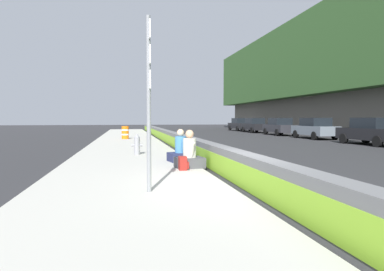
{
  "coord_description": "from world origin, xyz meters",
  "views": [
    {
      "loc": [
        -6.99,
        2.73,
        1.66
      ],
      "look_at": [
        6.58,
        -0.03,
        0.93
      ],
      "focal_mm": 30.51,
      "sensor_mm": 36.0,
      "label": 1
    }
  ],
  "objects_px": {
    "parked_car_third": "(372,131)",
    "parked_car_fourth": "(315,128)",
    "seated_person_middle": "(181,151)",
    "parked_car_far": "(255,125)",
    "route_sign_post": "(149,90)",
    "parked_car_farther": "(240,124)",
    "seated_person_foreground": "(190,156)",
    "fire_hydrant": "(137,144)",
    "backpack": "(183,163)",
    "parked_car_midline": "(279,127)",
    "construction_barrel": "(125,132)"
  },
  "relations": [
    {
      "from": "fire_hydrant",
      "to": "parked_car_midline",
      "type": "bearing_deg",
      "value": -42.02
    },
    {
      "from": "backpack",
      "to": "parked_car_midline",
      "type": "bearing_deg",
      "value": -32.98
    },
    {
      "from": "construction_barrel",
      "to": "parked_car_midline",
      "type": "relative_size",
      "value": 0.21
    },
    {
      "from": "construction_barrel",
      "to": "parked_car_far",
      "type": "bearing_deg",
      "value": -52.23
    },
    {
      "from": "parked_car_farther",
      "to": "backpack",
      "type": "bearing_deg",
      "value": 157.45
    },
    {
      "from": "fire_hydrant",
      "to": "construction_barrel",
      "type": "distance_m",
      "value": 10.85
    },
    {
      "from": "fire_hydrant",
      "to": "parked_car_third",
      "type": "bearing_deg",
      "value": -75.24
    },
    {
      "from": "seated_person_foreground",
      "to": "construction_barrel",
      "type": "relative_size",
      "value": 1.23
    },
    {
      "from": "seated_person_middle",
      "to": "parked_car_far",
      "type": "xyz_separation_m",
      "value": [
        24.92,
        -13.04,
        0.36
      ]
    },
    {
      "from": "fire_hydrant",
      "to": "seated_person_middle",
      "type": "xyz_separation_m",
      "value": [
        -2.48,
        -1.44,
        -0.09
      ]
    },
    {
      "from": "seated_person_middle",
      "to": "parked_car_fourth",
      "type": "height_order",
      "value": "parked_car_fourth"
    },
    {
      "from": "parked_car_third",
      "to": "parked_car_fourth",
      "type": "relative_size",
      "value": 1.0
    },
    {
      "from": "parked_car_third",
      "to": "parked_car_farther",
      "type": "xyz_separation_m",
      "value": [
        24.06,
        0.0,
        0.0
      ]
    },
    {
      "from": "fire_hydrant",
      "to": "backpack",
      "type": "relative_size",
      "value": 2.2
    },
    {
      "from": "seated_person_middle",
      "to": "parked_car_fourth",
      "type": "distance_m",
      "value": 18.25
    },
    {
      "from": "parked_car_fourth",
      "to": "parked_car_midline",
      "type": "bearing_deg",
      "value": 1.28
    },
    {
      "from": "construction_barrel",
      "to": "parked_car_far",
      "type": "xyz_separation_m",
      "value": [
        11.61,
        -14.98,
        0.24
      ]
    },
    {
      "from": "seated_person_foreground",
      "to": "parked_car_third",
      "type": "height_order",
      "value": "parked_car_third"
    },
    {
      "from": "route_sign_post",
      "to": "fire_hydrant",
      "type": "xyz_separation_m",
      "value": [
        7.08,
        0.01,
        -1.65
      ]
    },
    {
      "from": "construction_barrel",
      "to": "parked_car_midline",
      "type": "bearing_deg",
      "value": -70.73
    },
    {
      "from": "route_sign_post",
      "to": "parked_car_farther",
      "type": "bearing_deg",
      "value": -22.64
    },
    {
      "from": "backpack",
      "to": "route_sign_post",
      "type": "bearing_deg",
      "value": 156.23
    },
    {
      "from": "parked_car_farther",
      "to": "parked_car_midline",
      "type": "bearing_deg",
      "value": 179.39
    },
    {
      "from": "seated_person_middle",
      "to": "parked_car_farther",
      "type": "relative_size",
      "value": 0.25
    },
    {
      "from": "route_sign_post",
      "to": "seated_person_foreground",
      "type": "relative_size",
      "value": 3.08
    },
    {
      "from": "fire_hydrant",
      "to": "parked_car_fourth",
      "type": "relative_size",
      "value": 0.19
    },
    {
      "from": "seated_person_foreground",
      "to": "route_sign_post",
      "type": "bearing_deg",
      "value": 154.92
    },
    {
      "from": "parked_car_midline",
      "to": "parked_car_far",
      "type": "height_order",
      "value": "same"
    },
    {
      "from": "seated_person_foreground",
      "to": "parked_car_fourth",
      "type": "bearing_deg",
      "value": -42.97
    },
    {
      "from": "backpack",
      "to": "parked_car_fourth",
      "type": "distance_m",
      "value": 19.81
    },
    {
      "from": "fire_hydrant",
      "to": "parked_car_midline",
      "type": "height_order",
      "value": "parked_car_midline"
    },
    {
      "from": "parked_car_far",
      "to": "backpack",
      "type": "bearing_deg",
      "value": 153.67
    },
    {
      "from": "seated_person_foreground",
      "to": "construction_barrel",
      "type": "xyz_separation_m",
      "value": [
        14.8,
        1.97,
        0.11
      ]
    },
    {
      "from": "seated_person_middle",
      "to": "parked_car_midline",
      "type": "relative_size",
      "value": 0.25
    },
    {
      "from": "seated_person_middle",
      "to": "backpack",
      "type": "xyz_separation_m",
      "value": [
        -1.93,
        0.25,
        -0.16
      ]
    },
    {
      "from": "route_sign_post",
      "to": "backpack",
      "type": "bearing_deg",
      "value": -23.77
    },
    {
      "from": "parked_car_farther",
      "to": "seated_person_foreground",
      "type": "bearing_deg",
      "value": 157.6
    },
    {
      "from": "fire_hydrant",
      "to": "backpack",
      "type": "distance_m",
      "value": 4.58
    },
    {
      "from": "seated_person_middle",
      "to": "parked_car_farther",
      "type": "distance_m",
      "value": 33.13
    },
    {
      "from": "seated_person_middle",
      "to": "backpack",
      "type": "height_order",
      "value": "seated_person_middle"
    },
    {
      "from": "route_sign_post",
      "to": "parked_car_farther",
      "type": "xyz_separation_m",
      "value": [
        35.0,
        -14.6,
        -1.37
      ]
    },
    {
      "from": "parked_car_midline",
      "to": "parked_car_far",
      "type": "xyz_separation_m",
      "value": [
        6.37,
        0.01,
        0.0
      ]
    },
    {
      "from": "seated_person_foreground",
      "to": "seated_person_middle",
      "type": "xyz_separation_m",
      "value": [
        1.49,
        0.03,
        -0.01
      ]
    },
    {
      "from": "parked_car_fourth",
      "to": "parked_car_far",
      "type": "xyz_separation_m",
      "value": [
        12.3,
        0.14,
        0.0
      ]
    },
    {
      "from": "route_sign_post",
      "to": "parked_car_fourth",
      "type": "relative_size",
      "value": 0.8
    },
    {
      "from": "route_sign_post",
      "to": "seated_person_middle",
      "type": "xyz_separation_m",
      "value": [
        4.6,
        -1.42,
        -1.74
      ]
    },
    {
      "from": "construction_barrel",
      "to": "parked_car_fourth",
      "type": "height_order",
      "value": "parked_car_fourth"
    },
    {
      "from": "backpack",
      "to": "construction_barrel",
      "type": "bearing_deg",
      "value": 6.33
    },
    {
      "from": "parked_car_fourth",
      "to": "construction_barrel",
      "type": "bearing_deg",
      "value": 87.38
    },
    {
      "from": "route_sign_post",
      "to": "seated_person_middle",
      "type": "distance_m",
      "value": 5.12
    }
  ]
}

